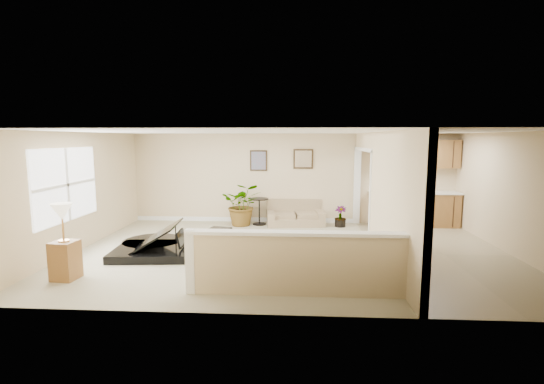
# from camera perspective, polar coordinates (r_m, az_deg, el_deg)

# --- Properties ---
(floor) EXTENTS (9.00, 9.00, 0.00)m
(floor) POSITION_cam_1_polar(r_m,az_deg,el_deg) (8.38, 2.71, -8.65)
(floor) COLOR #B5AD8C
(floor) RESTS_ON ground
(back_wall) EXTENTS (9.00, 0.04, 2.50)m
(back_wall) POSITION_cam_1_polar(r_m,az_deg,el_deg) (11.09, 2.96, 1.98)
(back_wall) COLOR beige
(back_wall) RESTS_ON floor
(front_wall) EXTENTS (9.00, 0.04, 2.50)m
(front_wall) POSITION_cam_1_polar(r_m,az_deg,el_deg) (5.16, 2.34, -4.73)
(front_wall) COLOR beige
(front_wall) RESTS_ON floor
(left_wall) EXTENTS (0.04, 6.00, 2.50)m
(left_wall) POSITION_cam_1_polar(r_m,az_deg,el_deg) (9.32, -26.09, 0.09)
(left_wall) COLOR beige
(left_wall) RESTS_ON floor
(right_wall) EXTENTS (0.04, 6.00, 2.50)m
(right_wall) POSITION_cam_1_polar(r_m,az_deg,el_deg) (9.23, 31.94, -0.36)
(right_wall) COLOR beige
(right_wall) RESTS_ON floor
(ceiling) EXTENTS (9.00, 6.00, 0.04)m
(ceiling) POSITION_cam_1_polar(r_m,az_deg,el_deg) (8.04, 2.82, 8.71)
(ceiling) COLOR white
(ceiling) RESTS_ON back_wall
(kitchen_vinyl) EXTENTS (2.70, 6.00, 0.01)m
(kitchen_vinyl) POSITION_cam_1_polar(r_m,az_deg,el_deg) (8.91, 23.63, -8.27)
(kitchen_vinyl) COLOR gray
(kitchen_vinyl) RESTS_ON floor
(interior_partition) EXTENTS (0.18, 5.99, 2.50)m
(interior_partition) POSITION_cam_1_polar(r_m,az_deg,el_deg) (8.54, 14.95, -0.22)
(interior_partition) COLOR beige
(interior_partition) RESTS_ON floor
(pony_half_wall) EXTENTS (3.42, 0.22, 1.00)m
(pony_half_wall) POSITION_cam_1_polar(r_m,az_deg,el_deg) (6.02, 3.16, -10.10)
(pony_half_wall) COLOR beige
(pony_half_wall) RESTS_ON floor
(left_window) EXTENTS (0.05, 2.15, 1.45)m
(left_window) POSITION_cam_1_polar(r_m,az_deg,el_deg) (8.87, -27.67, 0.94)
(left_window) COLOR white
(left_window) RESTS_ON left_wall
(wall_art_left) EXTENTS (0.48, 0.04, 0.58)m
(wall_art_left) POSITION_cam_1_polar(r_m,az_deg,el_deg) (11.07, -1.96, 4.57)
(wall_art_left) COLOR #322312
(wall_art_left) RESTS_ON back_wall
(wall_mirror) EXTENTS (0.55, 0.04, 0.55)m
(wall_mirror) POSITION_cam_1_polar(r_m,az_deg,el_deg) (11.02, 4.55, 4.80)
(wall_mirror) COLOR #322312
(wall_mirror) RESTS_ON back_wall
(kitchen_cabinets) EXTENTS (2.36, 0.65, 2.33)m
(kitchen_cabinets) POSITION_cam_1_polar(r_m,az_deg,el_deg) (11.30, 19.33, -0.28)
(kitchen_cabinets) COLOR #965F31
(kitchen_cabinets) RESTS_ON floor
(piano) EXTENTS (1.87, 1.94, 1.44)m
(piano) POSITION_cam_1_polar(r_m,az_deg,el_deg) (8.51, -16.87, -4.53)
(piano) COLOR black
(piano) RESTS_ON floor
(piano_bench) EXTENTS (0.59, 0.90, 0.55)m
(piano_bench) POSITION_cam_1_polar(r_m,az_deg,el_deg) (7.98, -8.27, -7.51)
(piano_bench) COLOR black
(piano_bench) RESTS_ON floor
(loveseat) EXTENTS (1.63, 1.04, 0.88)m
(loveseat) POSITION_cam_1_polar(r_m,az_deg,el_deg) (10.93, 3.39, -2.96)
(loveseat) COLOR tan
(loveseat) RESTS_ON floor
(accent_table) EXTENTS (0.51, 0.51, 0.73)m
(accent_table) POSITION_cam_1_polar(r_m,az_deg,el_deg) (10.85, -1.85, -2.30)
(accent_table) COLOR black
(accent_table) RESTS_ON floor
(palm_plant) EXTENTS (1.07, 0.93, 1.17)m
(palm_plant) POSITION_cam_1_polar(r_m,az_deg,el_deg) (10.76, -4.26, -1.84)
(palm_plant) COLOR black
(palm_plant) RESTS_ON floor
(small_plant) EXTENTS (0.38, 0.38, 0.56)m
(small_plant) POSITION_cam_1_polar(r_m,az_deg,el_deg) (10.79, 9.87, -3.73)
(small_plant) COLOR black
(small_plant) RESTS_ON floor
(lamp_stand) EXTENTS (0.42, 0.42, 1.30)m
(lamp_stand) POSITION_cam_1_polar(r_m,az_deg,el_deg) (7.53, -27.86, -7.11)
(lamp_stand) COLOR #965F31
(lamp_stand) RESTS_ON floor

